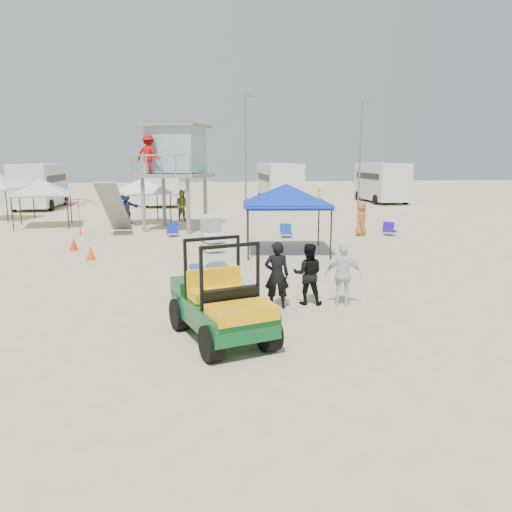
{
  "coord_description": "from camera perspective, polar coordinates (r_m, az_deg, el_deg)",
  "views": [
    {
      "loc": [
        -1.12,
        -8.99,
        3.69
      ],
      "look_at": [
        0.5,
        3.0,
        1.3
      ],
      "focal_mm": 35.0,
      "sensor_mm": 36.0,
      "label": 1
    }
  ],
  "objects": [
    {
      "name": "rv_mid_right",
      "position": [
        39.68,
        2.67,
        8.42
      ],
      "size": [
        2.64,
        7.0,
        3.25
      ],
      "color": "silver",
      "rests_on": "ground"
    },
    {
      "name": "man_mid",
      "position": [
        12.74,
        5.96,
        -2.06
      ],
      "size": [
        0.89,
        0.76,
        1.58
      ],
      "primitive_type": "imported",
      "rotation": [
        0.0,
        0.0,
        2.9
      ],
      "color": "black",
      "rests_on": "ground"
    },
    {
      "name": "light_pole_left",
      "position": [
        36.23,
        -1.2,
        11.65
      ],
      "size": [
        0.14,
        0.14,
        8.0
      ],
      "primitive_type": "cylinder",
      "color": "slate",
      "rests_on": "ground"
    },
    {
      "name": "cone_far",
      "position": [
        21.57,
        -20.11,
        1.3
      ],
      "size": [
        0.34,
        0.34,
        0.5
      ],
      "primitive_type": "cone",
      "color": "#FF3008",
      "rests_on": "ground"
    },
    {
      "name": "lifeguard_tower",
      "position": [
        26.31,
        -9.58,
        11.47
      ],
      "size": [
        4.27,
        4.27,
        5.23
      ],
      "color": "gray",
      "rests_on": "ground"
    },
    {
      "name": "ground",
      "position": [
        9.78,
        -0.55,
        -10.98
      ],
      "size": [
        140.0,
        140.0,
        0.0
      ],
      "primitive_type": "plane",
      "color": "beige",
      "rests_on": "ground"
    },
    {
      "name": "rv_mid_left",
      "position": [
        40.57,
        -10.47,
        8.31
      ],
      "size": [
        2.65,
        6.5,
        3.25
      ],
      "color": "silver",
      "rests_on": "ground"
    },
    {
      "name": "rv_far_left",
      "position": [
        40.52,
        -23.49,
        7.57
      ],
      "size": [
        2.64,
        6.8,
        3.25
      ],
      "color": "silver",
      "rests_on": "ground"
    },
    {
      "name": "light_pole_right",
      "position": [
        39.72,
        11.82,
        11.38
      ],
      "size": [
        0.14,
        0.14,
        8.0
      ],
      "primitive_type": "cylinder",
      "color": "slate",
      "rests_on": "ground"
    },
    {
      "name": "man_right",
      "position": [
        12.73,
        9.95,
        -2.14
      ],
      "size": [
        0.99,
        0.57,
        1.59
      ],
      "primitive_type": "imported",
      "rotation": [
        0.0,
        0.0,
        2.93
      ],
      "color": "white",
      "rests_on": "ground"
    },
    {
      "name": "beach_chair_c",
      "position": [
        25.0,
        14.95,
        3.02
      ],
      "size": [
        0.74,
        0.85,
        0.64
      ],
      "color": "#1F0FAB",
      "rests_on": "ground"
    },
    {
      "name": "canopy_blue",
      "position": [
        19.53,
        3.51,
        7.82
      ],
      "size": [
        3.52,
        3.52,
        3.11
      ],
      "color": "black",
      "rests_on": "ground"
    },
    {
      "name": "man_left",
      "position": [
        12.32,
        2.39,
        -2.2
      ],
      "size": [
        0.65,
        0.46,
        1.69
      ],
      "primitive_type": "imported",
      "rotation": [
        0.0,
        0.0,
        3.05
      ],
      "color": "black",
      "rests_on": "ground"
    },
    {
      "name": "rv_far_right",
      "position": [
        43.62,
        14.14,
        8.34
      ],
      "size": [
        2.64,
        6.6,
        3.25
      ],
      "color": "silver",
      "rests_on": "ground"
    },
    {
      "name": "canopy_white_a",
      "position": [
        29.31,
        -23.37,
        7.78
      ],
      "size": [
        3.23,
        3.23,
        2.97
      ],
      "color": "black",
      "rests_on": "ground"
    },
    {
      "name": "canopy_white_c",
      "position": [
        28.9,
        -12.85,
        8.4
      ],
      "size": [
        3.28,
        3.28,
        2.99
      ],
      "color": "black",
      "rests_on": "ground"
    },
    {
      "name": "beach_chair_b",
      "position": [
        23.55,
        3.44,
        2.9
      ],
      "size": [
        0.61,
        0.66,
        0.64
      ],
      "color": "#0E40A1",
      "rests_on": "ground"
    },
    {
      "name": "cone_near",
      "position": [
        19.29,
        -18.38,
        0.32
      ],
      "size": [
        0.34,
        0.34,
        0.5
      ],
      "primitive_type": "cone",
      "color": "#FF4B08",
      "rests_on": "ground"
    },
    {
      "name": "beach_chair_a",
      "position": [
        24.14,
        -9.52,
        2.97
      ],
      "size": [
        0.61,
        0.66,
        0.64
      ],
      "color": "#0E2B9F",
      "rests_on": "ground"
    },
    {
      "name": "surf_trailer",
      "position": [
        12.44,
        -4.75,
        -2.13
      ],
      "size": [
        1.82,
        2.53,
        2.05
      ],
      "color": "black",
      "rests_on": "ground"
    },
    {
      "name": "umbrella_a",
      "position": [
        25.61,
        -19.61,
        4.31
      ],
      "size": [
        2.57,
        2.6,
        1.84
      ],
      "primitive_type": "imported",
      "rotation": [
        0.0,
        0.0,
        -0.34
      ],
      "color": "red",
      "rests_on": "ground"
    },
    {
      "name": "umbrella_b",
      "position": [
        29.72,
        -8.38,
        5.6
      ],
      "size": [
        2.66,
        2.67,
        1.74
      ],
      "primitive_type": "imported",
      "rotation": [
        0.0,
        0.0,
        0.62
      ],
      "color": "gold",
      "rests_on": "ground"
    },
    {
      "name": "distant_beachgoers",
      "position": [
        28.87,
        -6.4,
        5.51
      ],
      "size": [
        14.01,
        13.39,
        1.83
      ],
      "color": "#BCC64A",
      "rests_on": "ground"
    },
    {
      "name": "utility_cart",
      "position": [
        10.15,
        -4.09,
        -4.51
      ],
      "size": [
        2.1,
        2.97,
        2.04
      ],
      "color": "#0C5220",
      "rests_on": "ground"
    }
  ]
}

